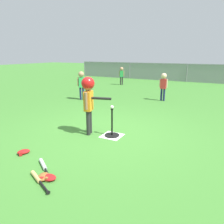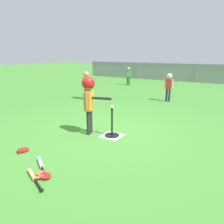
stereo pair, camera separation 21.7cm
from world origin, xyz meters
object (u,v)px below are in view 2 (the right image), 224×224
object	(u,v)px
fielder_near_left	(169,83)
glove_near_bats	(44,176)
fielder_deep_left	(128,74)
glove_tossed_aside	(39,175)
baseball_on_tee	(112,107)
glove_by_plate	(23,150)
fielder_deep_right	(87,81)
spare_bat_wood	(33,176)
batter_child	(89,94)
spare_bat_silver	(41,164)
batting_tee	(112,132)

from	to	relation	value
fielder_near_left	glove_near_bats	distance (m)	6.06
fielder_deep_left	glove_near_bats	size ratio (longest dim) A/B	4.38
fielder_deep_left	glove_tossed_aside	size ratio (longest dim) A/B	3.80
baseball_on_tee	glove_by_plate	bearing A→B (deg)	-123.71
fielder_near_left	glove_by_plate	bearing A→B (deg)	-100.39
fielder_deep_right	spare_bat_wood	world-z (taller)	fielder_deep_right
batter_child	spare_bat_wood	size ratio (longest dim) A/B	2.17
baseball_on_tee	spare_bat_silver	distance (m)	1.85
batting_tee	spare_bat_silver	world-z (taller)	batting_tee
glove_by_plate	glove_tossed_aside	size ratio (longest dim) A/B	1.00
batter_child	glove_tossed_aside	size ratio (longest dim) A/B	4.79
fielder_near_left	spare_bat_wood	distance (m)	6.15
baseball_on_tee	batter_child	bearing A→B (deg)	-164.91
batting_tee	baseball_on_tee	distance (m)	0.57
fielder_deep_left	glove_by_plate	xyz separation A→B (m)	(2.23, -8.73, -0.62)
batting_tee	glove_near_bats	xyz separation A→B (m)	(-0.01, -1.92, -0.06)
fielder_deep_right	glove_tossed_aside	world-z (taller)	fielder_deep_right
fielder_deep_right	spare_bat_silver	distance (m)	5.21
fielder_deep_right	fielder_near_left	xyz separation A→B (m)	(2.86, 1.31, -0.03)
fielder_deep_right	spare_bat_wood	bearing A→B (deg)	-60.55
fielder_near_left	glove_tossed_aside	size ratio (longest dim) A/B	3.94
fielder_deep_left	spare_bat_silver	distance (m)	9.40
spare_bat_wood	glove_near_bats	xyz separation A→B (m)	(0.13, 0.09, 0.01)
spare_bat_silver	fielder_deep_right	bearing A→B (deg)	119.33
fielder_deep_left	glove_by_plate	bearing A→B (deg)	-75.69
spare_bat_wood	glove_tossed_aside	distance (m)	0.08
fielder_near_left	fielder_deep_left	distance (m)	4.50
baseball_on_tee	fielder_near_left	distance (m)	4.10
fielder_deep_left	spare_bat_silver	bearing A→B (deg)	-71.83
fielder_deep_right	glove_by_plate	bearing A→B (deg)	-67.03
batter_child	baseball_on_tee	bearing A→B (deg)	15.09
batting_tee	fielder_deep_left	xyz separation A→B (m)	(-3.24, 7.20, 0.56)
baseball_on_tee	glove_tossed_aside	distance (m)	2.04
fielder_near_left	fielder_deep_right	bearing A→B (deg)	-155.43
batting_tee	batter_child	size ratio (longest dim) A/B	0.48
fielder_near_left	glove_near_bats	world-z (taller)	fielder_near_left
batter_child	spare_bat_silver	bearing A→B (deg)	-83.27
fielder_deep_right	spare_bat_silver	xyz separation A→B (m)	(2.53, -4.50, -0.68)
baseball_on_tee	glove_by_plate	size ratio (longest dim) A/B	0.27
batting_tee	fielder_deep_left	world-z (taller)	fielder_deep_left
fielder_deep_left	fielder_deep_right	bearing A→B (deg)	-84.88
baseball_on_tee	fielder_deep_right	world-z (taller)	fielder_deep_right
batter_child	glove_near_bats	world-z (taller)	batter_child
fielder_deep_left	spare_bat_silver	size ratio (longest dim) A/B	1.67
fielder_deep_right	fielder_deep_left	bearing A→B (deg)	95.12
batting_tee	fielder_deep_right	bearing A→B (deg)	135.56
batter_child	fielder_near_left	distance (m)	4.28
fielder_near_left	fielder_deep_left	size ratio (longest dim) A/B	1.04
spare_bat_silver	spare_bat_wood	distance (m)	0.35
glove_tossed_aside	batting_tee	bearing A→B (deg)	87.33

